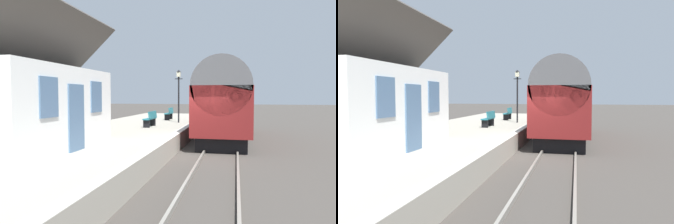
{
  "view_description": "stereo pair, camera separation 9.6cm",
  "coord_description": "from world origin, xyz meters",
  "views": [
    {
      "loc": [
        -13.21,
        -1.53,
        2.54
      ],
      "look_at": [
        0.16,
        1.5,
        1.81
      ],
      "focal_mm": 32.18,
      "sensor_mm": 36.0,
      "label": 1
    },
    {
      "loc": [
        -13.19,
        -1.63,
        2.54
      ],
      "look_at": [
        0.16,
        1.5,
        1.81
      ],
      "focal_mm": 32.18,
      "sensor_mm": 36.0,
      "label": 2
    }
  ],
  "objects": [
    {
      "name": "platform_edge_coping",
      "position": [
        0.0,
        1.18,
        0.82
      ],
      "size": [
        32.0,
        0.36,
        0.02
      ],
      "primitive_type": "cube",
      "color": "beige",
      "rests_on": "platform"
    },
    {
      "name": "platform",
      "position": [
        0.0,
        4.19,
        0.4
      ],
      "size": [
        32.0,
        6.38,
        0.81
      ],
      "primitive_type": "cube",
      "color": "#A39B8C",
      "rests_on": "ground"
    },
    {
      "name": "planter_bench_left",
      "position": [
        1.37,
        5.37,
        1.1
      ],
      "size": [
        1.09,
        0.32,
        0.61
      ],
      "color": "teal",
      "rests_on": "platform"
    },
    {
      "name": "planter_bench_right",
      "position": [
        9.91,
        1.51,
        1.14
      ],
      "size": [
        0.37,
        0.37,
        0.68
      ],
      "color": "black",
      "rests_on": "platform"
    },
    {
      "name": "station_building",
      "position": [
        -4.7,
        5.18,
        2.3
      ],
      "size": [
        5.98,
        3.86,
        5.5
      ],
      "color": "white",
      "rests_on": "platform"
    },
    {
      "name": "lamp_post_platform",
      "position": [
        6.0,
        2.11,
        3.22
      ],
      "size": [
        0.32,
        0.5,
        3.42
      ],
      "color": "black",
      "rests_on": "platform"
    },
    {
      "name": "ground_plane",
      "position": [
        0.0,
        0.0,
        0.0
      ],
      "size": [
        160.0,
        160.0,
        0.0
      ],
      "primitive_type": "plane",
      "color": "#423D38"
    },
    {
      "name": "rail_far",
      "position": [
        0.0,
        -0.18,
        0.07
      ],
      "size": [
        52.0,
        0.08,
        0.14
      ],
      "primitive_type": "cube",
      "color": "gray",
      "rests_on": "ground"
    },
    {
      "name": "train",
      "position": [
        5.0,
        -0.9,
        2.22
      ],
      "size": [
        10.86,
        2.73,
        4.32
      ],
      "color": "black",
      "rests_on": "ground"
    },
    {
      "name": "bench_near_building",
      "position": [
        3.02,
        3.15,
        1.28
      ],
      "size": [
        1.41,
        0.47,
        0.88
      ],
      "color": "#26727F",
      "rests_on": "platform"
    },
    {
      "name": "bench_mid_platform",
      "position": [
        8.25,
        3.23,
        1.28
      ],
      "size": [
        1.41,
        0.46,
        0.88
      ],
      "color": "#26727F",
      "rests_on": "platform"
    },
    {
      "name": "rail_near",
      "position": [
        0.0,
        -1.62,
        0.07
      ],
      "size": [
        52.0,
        0.08,
        0.14
      ],
      "primitive_type": "cube",
      "color": "gray",
      "rests_on": "ground"
    }
  ]
}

